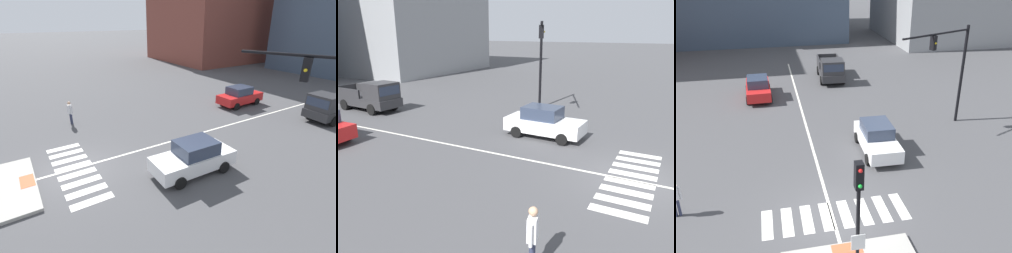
% 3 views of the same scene
% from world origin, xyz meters
% --- Properties ---
extents(ground_plane, '(300.00, 300.00, 0.00)m').
position_xyz_m(ground_plane, '(0.00, 0.00, 0.00)').
color(ground_plane, '#474749').
extents(tactile_pad_front, '(1.10, 0.60, 0.01)m').
position_xyz_m(tactile_pad_front, '(0.00, -2.05, 0.15)').
color(tactile_pad_front, '#DB5B38').
rests_on(tactile_pad_front, traffic_island).
extents(signal_pole, '(0.44, 0.38, 4.45)m').
position_xyz_m(signal_pole, '(0.00, -3.50, 2.83)').
color(signal_pole, black).
rests_on(signal_pole, traffic_island).
extents(crosswalk_stripe_a, '(0.44, 1.80, 0.01)m').
position_xyz_m(crosswalk_stripe_a, '(-2.79, 0.07, 0.00)').
color(crosswalk_stripe_a, silver).
rests_on(crosswalk_stripe_a, ground).
extents(crosswalk_stripe_b, '(0.44, 1.80, 0.01)m').
position_xyz_m(crosswalk_stripe_b, '(-1.99, 0.07, 0.00)').
color(crosswalk_stripe_b, silver).
rests_on(crosswalk_stripe_b, ground).
extents(crosswalk_stripe_c, '(0.44, 1.80, 0.01)m').
position_xyz_m(crosswalk_stripe_c, '(-1.20, 0.07, 0.00)').
color(crosswalk_stripe_c, silver).
rests_on(crosswalk_stripe_c, ground).
extents(crosswalk_stripe_d, '(0.44, 1.80, 0.01)m').
position_xyz_m(crosswalk_stripe_d, '(-0.40, 0.07, 0.00)').
color(crosswalk_stripe_d, silver).
rests_on(crosswalk_stripe_d, ground).
extents(crosswalk_stripe_e, '(0.44, 1.80, 0.01)m').
position_xyz_m(crosswalk_stripe_e, '(0.40, 0.07, 0.00)').
color(crosswalk_stripe_e, silver).
rests_on(crosswalk_stripe_e, ground).
extents(crosswalk_stripe_f, '(0.44, 1.80, 0.01)m').
position_xyz_m(crosswalk_stripe_f, '(1.20, 0.07, 0.00)').
color(crosswalk_stripe_f, silver).
rests_on(crosswalk_stripe_f, ground).
extents(crosswalk_stripe_g, '(0.44, 1.80, 0.01)m').
position_xyz_m(crosswalk_stripe_g, '(1.99, 0.07, 0.00)').
color(crosswalk_stripe_g, silver).
rests_on(crosswalk_stripe_g, ground).
extents(crosswalk_stripe_h, '(0.44, 1.80, 0.01)m').
position_xyz_m(crosswalk_stripe_h, '(2.79, 0.07, 0.00)').
color(crosswalk_stripe_h, silver).
rests_on(crosswalk_stripe_h, ground).
extents(lane_centre_line, '(0.14, 28.00, 0.01)m').
position_xyz_m(lane_centre_line, '(-0.15, 10.00, 0.00)').
color(lane_centre_line, silver).
rests_on(lane_centre_line, ground).
extents(traffic_light_mast, '(4.87, 2.06, 6.09)m').
position_xyz_m(traffic_light_mast, '(8.48, 7.42, 4.05)').
color(traffic_light_mast, black).
rests_on(traffic_light_mast, ground).
extents(car_red_westbound_distant, '(1.94, 4.15, 1.64)m').
position_xyz_m(car_red_westbound_distant, '(-3.03, 14.83, 0.81)').
color(car_red_westbound_distant, red).
rests_on(car_red_westbound_distant, ground).
extents(car_white_eastbound_mid, '(1.93, 4.15, 1.64)m').
position_xyz_m(car_white_eastbound_mid, '(3.24, 4.97, 0.81)').
color(car_white_eastbound_mid, white).
rests_on(car_white_eastbound_mid, ground).
extents(pickup_truck_charcoal_eastbound_distant, '(2.28, 5.20, 2.08)m').
position_xyz_m(pickup_truck_charcoal_eastbound_distant, '(3.07, 17.90, 0.98)').
color(pickup_truck_charcoal_eastbound_distant, '#2D2D30').
rests_on(pickup_truck_charcoal_eastbound_distant, ground).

